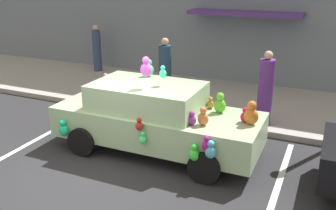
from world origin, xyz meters
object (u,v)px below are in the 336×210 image
at_px(pedestrian_near_shopfront, 165,72).
at_px(teddy_bear_on_sidewalk, 109,87).
at_px(pedestrian_walking_past, 97,50).
at_px(pedestrian_by_lamp, 265,91).
at_px(plush_covered_car, 155,117).

bearing_deg(pedestrian_near_shopfront, teddy_bear_on_sidewalk, -164.40).
xyz_separation_m(pedestrian_near_shopfront, pedestrian_walking_past, (-3.85, 2.16, -0.05)).
bearing_deg(teddy_bear_on_sidewalk, pedestrian_by_lamp, -2.76).
relative_size(plush_covered_car, pedestrian_by_lamp, 2.40).
distance_m(teddy_bear_on_sidewalk, pedestrian_walking_past, 3.44).
distance_m(pedestrian_walking_past, pedestrian_by_lamp, 7.46).
height_order(pedestrian_walking_past, pedestrian_by_lamp, pedestrian_by_lamp).
xyz_separation_m(plush_covered_car, pedestrian_by_lamp, (1.97, 2.18, 0.22)).
bearing_deg(pedestrian_by_lamp, plush_covered_car, -132.09).
bearing_deg(teddy_bear_on_sidewalk, plush_covered_car, -41.27).
bearing_deg(pedestrian_walking_past, pedestrian_near_shopfront, -29.32).
xyz_separation_m(teddy_bear_on_sidewalk, pedestrian_by_lamp, (4.71, -0.23, 0.52)).
distance_m(plush_covered_car, pedestrian_near_shopfront, 3.08).
xyz_separation_m(pedestrian_near_shopfront, pedestrian_by_lamp, (3.04, -0.69, 0.00)).
height_order(pedestrian_near_shopfront, pedestrian_walking_past, pedestrian_near_shopfront).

